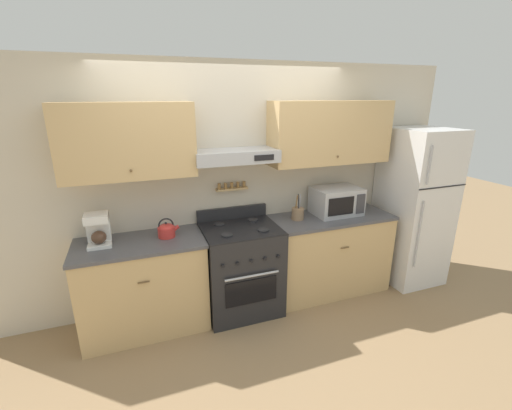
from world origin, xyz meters
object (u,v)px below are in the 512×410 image
stove_range (241,269)px  tea_kettle (167,230)px  coffee_maker (98,229)px  refrigerator (413,207)px  utensil_crock (298,213)px  microwave (336,201)px

stove_range → tea_kettle: (-0.72, 0.07, 0.52)m
stove_range → coffee_maker: coffee_maker is taller
stove_range → refrigerator: refrigerator is taller
stove_range → refrigerator: bearing=-1.2°
refrigerator → utensil_crock: refrigerator is taller
stove_range → microwave: bearing=4.1°
tea_kettle → coffee_maker: (-0.59, 0.02, 0.08)m
stove_range → refrigerator: (2.18, -0.04, 0.46)m
tea_kettle → utensil_crock: 1.39m
refrigerator → tea_kettle: 2.90m
tea_kettle → utensil_crock: (1.39, 0.00, 0.00)m
tea_kettle → coffee_maker: 0.60m
stove_range → utensil_crock: 0.85m
stove_range → utensil_crock: size_ratio=3.76×
tea_kettle → coffee_maker: coffee_maker is taller
tea_kettle → microwave: size_ratio=0.40×
coffee_maker → tea_kettle: bearing=-2.3°
coffee_maker → refrigerator: bearing=-2.2°
tea_kettle → refrigerator: bearing=-2.2°
refrigerator → coffee_maker: (-3.49, 0.13, 0.14)m
refrigerator → stove_range: bearing=178.8°
microwave → utensil_crock: size_ratio=1.84×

